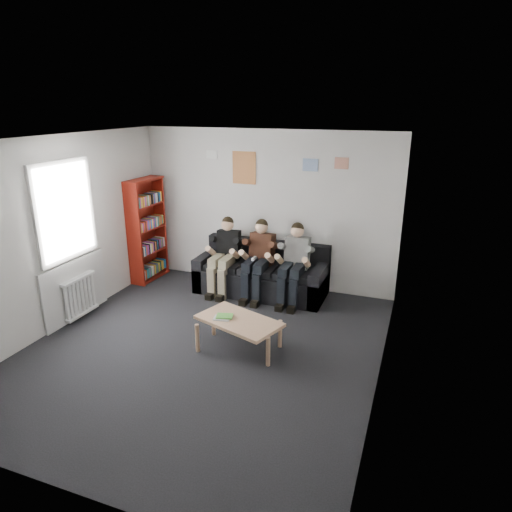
# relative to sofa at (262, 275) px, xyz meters

# --- Properties ---
(room_shell) EXTENTS (5.00, 5.00, 5.00)m
(room_shell) POSITION_rel_sofa_xyz_m (-0.08, -2.09, 1.05)
(room_shell) COLOR black
(room_shell) RESTS_ON ground
(sofa) EXTENTS (2.19, 0.89, 0.84)m
(sofa) POSITION_rel_sofa_xyz_m (0.00, 0.00, 0.00)
(sofa) COLOR black
(sofa) RESTS_ON ground
(bookshelf) EXTENTS (0.28, 0.83, 1.85)m
(bookshelf) POSITION_rel_sofa_xyz_m (-2.16, -0.10, 0.62)
(bookshelf) COLOR maroon
(bookshelf) RESTS_ON ground
(coffee_table) EXTENTS (1.08, 0.60, 0.43)m
(coffee_table) POSITION_rel_sofa_xyz_m (0.37, -1.92, 0.08)
(coffee_table) COLOR tan
(coffee_table) RESTS_ON ground
(game_cases) EXTENTS (0.23, 0.19, 0.03)m
(game_cases) POSITION_rel_sofa_xyz_m (0.17, -1.96, 0.15)
(game_cases) COLOR silver
(game_cases) RESTS_ON coffee_table
(person_left) EXTENTS (0.38, 0.82, 1.28)m
(person_left) POSITION_rel_sofa_xyz_m (-0.61, -0.20, 0.34)
(person_left) COLOR black
(person_left) RESTS_ON sofa
(person_middle) EXTENTS (0.39, 0.84, 1.30)m
(person_middle) POSITION_rel_sofa_xyz_m (0.00, -0.20, 0.34)
(person_middle) COLOR #542C1C
(person_middle) RESTS_ON sofa
(person_right) EXTENTS (0.39, 0.83, 1.29)m
(person_right) POSITION_rel_sofa_xyz_m (0.61, -0.20, 0.34)
(person_right) COLOR silver
(person_right) RESTS_ON sofa
(radiator) EXTENTS (0.10, 0.64, 0.60)m
(radiator) POSITION_rel_sofa_xyz_m (-2.23, -1.89, 0.05)
(radiator) COLOR white
(radiator) RESTS_ON ground
(window) EXTENTS (0.05, 1.30, 2.36)m
(window) POSITION_rel_sofa_xyz_m (-2.30, -1.89, 0.72)
(window) COLOR white
(window) RESTS_ON room_shell
(poster_large) EXTENTS (0.42, 0.01, 0.55)m
(poster_large) POSITION_rel_sofa_xyz_m (-0.48, 0.40, 1.75)
(poster_large) COLOR gold
(poster_large) RESTS_ON room_shell
(poster_blue) EXTENTS (0.25, 0.01, 0.20)m
(poster_blue) POSITION_rel_sofa_xyz_m (0.67, 0.40, 1.85)
(poster_blue) COLOR #3B79C9
(poster_blue) RESTS_ON room_shell
(poster_pink) EXTENTS (0.22, 0.01, 0.18)m
(poster_pink) POSITION_rel_sofa_xyz_m (1.17, 0.40, 1.90)
(poster_pink) COLOR #C03C95
(poster_pink) RESTS_ON room_shell
(poster_sign) EXTENTS (0.20, 0.01, 0.14)m
(poster_sign) POSITION_rel_sofa_xyz_m (-1.08, 0.40, 1.95)
(poster_sign) COLOR white
(poster_sign) RESTS_ON room_shell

